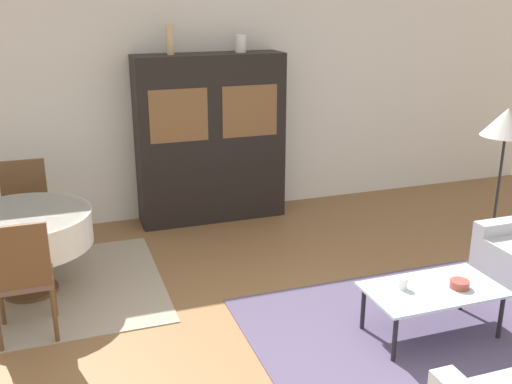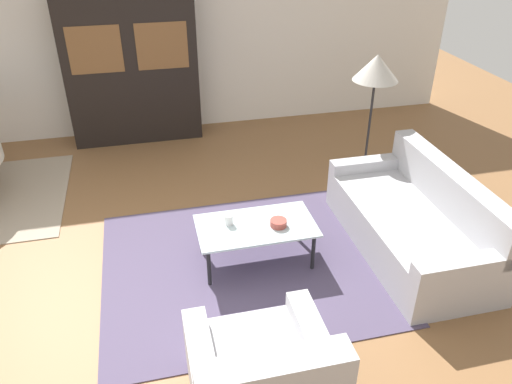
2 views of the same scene
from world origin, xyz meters
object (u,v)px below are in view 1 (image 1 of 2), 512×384
object	(u,v)px
floor_lamp	(506,126)
display_cabinet	(211,139)
dining_table	(23,230)
bowl	(459,284)
cup	(403,283)
vase_tall	(170,40)
vase_short	(241,44)
coffee_table	(433,292)
dining_chair_near	(22,274)
dining_chair_far	(26,205)

from	to	relation	value
floor_lamp	display_cabinet	bearing A→B (deg)	144.55
dining_table	bowl	distance (m)	3.69
floor_lamp	cup	world-z (taller)	floor_lamp
dining_table	vase_tall	xyz separation A→B (m)	(1.63, 1.32, 1.49)
display_cabinet	floor_lamp	bearing A→B (deg)	-35.45
display_cabinet	vase_tall	world-z (taller)	vase_tall
vase_short	floor_lamp	bearing A→B (deg)	-39.80
coffee_table	display_cabinet	distance (m)	3.29
display_cabinet	dining_chair_near	xyz separation A→B (m)	(-2.06, -2.13, -0.41)
coffee_table	vase_short	size ratio (longest dim) A/B	5.48
display_cabinet	vase_short	size ratio (longest dim) A/B	9.99
bowl	vase_short	size ratio (longest dim) A/B	0.77
dining_table	vase_short	bearing A→B (deg)	28.42
dining_chair_far	vase_short	bearing A→B (deg)	-168.40
dining_chair_far	bowl	distance (m)	4.16
display_cabinet	vase_short	world-z (taller)	vase_short
cup	bowl	bearing A→B (deg)	-16.99
floor_lamp	cup	size ratio (longest dim) A/B	15.88
cup	vase_short	world-z (taller)	vase_short
dining_chair_far	floor_lamp	bearing A→B (deg)	163.90
dining_table	cup	distance (m)	3.26
cup	bowl	size ratio (longest dim) A/B	0.63
display_cabinet	cup	distance (m)	3.15
dining_table	floor_lamp	bearing A→B (deg)	-6.42
floor_lamp	vase_short	xyz separation A→B (m)	(-2.21, 1.84, 0.73)
floor_lamp	cup	bearing A→B (deg)	-147.58
dining_table	vase_short	world-z (taller)	vase_short
coffee_table	vase_tall	world-z (taller)	vase_tall
dining_chair_far	vase_short	size ratio (longest dim) A/B	5.09
coffee_table	bowl	distance (m)	0.21
display_cabinet	floor_lamp	size ratio (longest dim) A/B	1.30
bowl	vase_tall	distance (m)	3.89
cup	vase_tall	xyz separation A→B (m)	(-1.14, 3.02, 1.65)
dining_chair_far	cup	size ratio (longest dim) A/B	10.50
display_cabinet	cup	world-z (taller)	display_cabinet
vase_tall	vase_short	distance (m)	0.80
dining_table	floor_lamp	world-z (taller)	floor_lamp
dining_chair_near	dining_chair_far	size ratio (longest dim) A/B	1.00
coffee_table	floor_lamp	size ratio (longest dim) A/B	0.71
dining_chair_near	dining_chair_far	distance (m)	1.63
cup	vase_short	size ratio (longest dim) A/B	0.48
cup	vase_tall	size ratio (longest dim) A/B	0.30
dining_chair_near	floor_lamp	distance (m)	4.71
coffee_table	vase_short	bearing A→B (deg)	100.45
coffee_table	dining_chair_far	size ratio (longest dim) A/B	1.08
floor_lamp	dining_chair_far	bearing A→B (deg)	163.90
coffee_table	bowl	bearing A→B (deg)	-17.15
bowl	vase_tall	bearing A→B (deg)	116.35
vase_short	dining_table	bearing A→B (deg)	-151.58
floor_lamp	vase_short	world-z (taller)	vase_short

